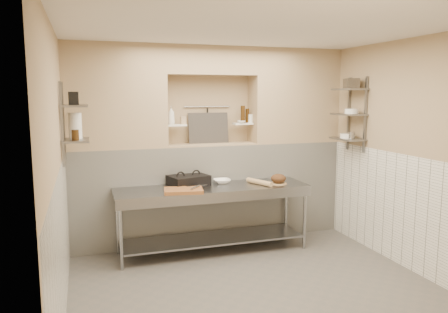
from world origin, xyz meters
name	(u,v)px	position (x,y,z in m)	size (l,w,h in m)	color
floor	(254,290)	(0.00, 0.00, -0.05)	(4.00, 3.90, 0.10)	#5C5651
ceiling	(257,24)	(0.00, 0.00, 2.85)	(4.00, 3.90, 0.10)	silver
wall_left	(52,174)	(-2.05, 0.00, 1.40)	(0.10, 3.90, 2.80)	tan
wall_right	(412,155)	(2.05, 0.00, 1.40)	(0.10, 3.90, 2.80)	tan
wall_back	(206,143)	(0.00, 2.00, 1.40)	(4.00, 0.10, 2.80)	tan
wall_front	(372,209)	(0.00, -2.00, 1.40)	(4.00, 0.10, 2.80)	tan
backwall_lower	(211,192)	(0.00, 1.75, 0.70)	(4.00, 0.40, 1.40)	white
alcove_sill	(210,144)	(0.00, 1.75, 1.41)	(1.30, 0.40, 0.02)	tan
backwall_pillar_left	(115,97)	(-1.33, 1.75, 2.10)	(1.35, 0.40, 1.40)	tan
backwall_pillar_right	(294,96)	(1.33, 1.75, 2.10)	(1.35, 0.40, 1.40)	tan
backwall_header	(210,61)	(0.00, 1.75, 2.60)	(1.30, 0.40, 0.40)	tan
wainscot_left	(62,245)	(-1.99, 0.00, 0.70)	(0.02, 3.90, 1.40)	white
wainscot_right	(404,211)	(1.99, 0.00, 0.70)	(0.02, 3.90, 1.40)	white
alcove_shelf_left	(176,125)	(-0.50, 1.75, 1.70)	(0.28, 0.16, 0.03)	white
alcove_shelf_right	(243,124)	(0.50, 1.75, 1.70)	(0.28, 0.16, 0.03)	white
utensil_rail	(207,107)	(0.00, 1.92, 1.95)	(0.02, 0.02, 0.70)	gray
hanging_steel	(207,118)	(0.00, 1.90, 1.78)	(0.02, 0.02, 0.30)	black
splash_panel	(208,128)	(0.00, 1.85, 1.64)	(0.60, 0.02, 0.45)	#383330
shelf_rail_left_a	(63,122)	(-1.98, 1.25, 1.80)	(0.03, 0.03, 0.95)	slate
shelf_rail_left_b	(62,125)	(-1.98, 0.85, 1.80)	(0.03, 0.03, 0.95)	slate
wall_shelf_left_lower	(76,140)	(-1.84, 1.05, 1.60)	(0.30, 0.50, 0.03)	slate
wall_shelf_left_upper	(74,106)	(-1.84, 1.05, 2.00)	(0.30, 0.50, 0.03)	slate
shelf_rail_right_a	(349,114)	(1.98, 1.25, 1.85)	(0.03, 0.03, 1.05)	slate
shelf_rail_right_b	(365,115)	(1.98, 0.85, 1.85)	(0.03, 0.03, 1.05)	slate
wall_shelf_right_lower	(348,139)	(1.84, 1.05, 1.50)	(0.30, 0.50, 0.03)	slate
wall_shelf_right_mid	(349,114)	(1.84, 1.05, 1.85)	(0.30, 0.50, 0.03)	slate
wall_shelf_right_upper	(350,89)	(1.84, 1.05, 2.20)	(0.30, 0.50, 0.03)	slate
prep_table	(213,206)	(-0.13, 1.18, 0.64)	(2.60, 0.70, 0.90)	gray
panini_press	(188,180)	(-0.42, 1.39, 0.97)	(0.59, 0.49, 0.14)	black
cutting_board	(183,191)	(-0.57, 1.00, 0.92)	(0.49, 0.34, 0.04)	brown
knife_blade	(197,185)	(-0.37, 1.13, 0.95)	(0.28, 0.03, 0.01)	gray
tongs	(195,187)	(-0.42, 0.99, 0.96)	(0.02, 0.02, 0.25)	gray
mixing_bowl	(222,181)	(0.06, 1.39, 0.93)	(0.24, 0.24, 0.06)	white
rolling_pin	(259,182)	(0.52, 1.14, 0.93)	(0.07, 0.07, 0.45)	tan
bread_board	(278,183)	(0.79, 1.11, 0.91)	(0.24, 0.24, 0.01)	tan
bread_loaf	(278,178)	(0.79, 1.11, 0.98)	(0.21, 0.21, 0.13)	#4C2D19
bottle_soap	(171,115)	(-0.58, 1.72, 1.84)	(0.10, 0.10, 0.25)	white
jar_alcove	(183,120)	(-0.40, 1.74, 1.77)	(0.07, 0.07, 0.11)	tan
bowl_alcove	(241,122)	(0.46, 1.70, 1.73)	(0.12, 0.12, 0.04)	white
condiment_a	(247,116)	(0.58, 1.78, 1.82)	(0.06, 0.06, 0.21)	#301C09
condiment_b	(243,114)	(0.50, 1.74, 1.84)	(0.06, 0.06, 0.25)	#301C09
condiment_c	(250,118)	(0.63, 1.76, 1.77)	(0.07, 0.07, 0.12)	white
jug_left	(75,126)	(-1.84, 1.15, 1.76)	(0.15, 0.15, 0.30)	white
jar_left	(75,135)	(-1.84, 0.91, 1.67)	(0.08, 0.08, 0.12)	#301C09
box_left_upper	(74,98)	(-1.84, 0.99, 2.09)	(0.11, 0.11, 0.15)	black
bowl_right	(348,136)	(1.84, 1.05, 1.54)	(0.21, 0.21, 0.06)	white
canister_right	(351,135)	(1.84, 0.96, 1.56)	(0.10, 0.10, 0.10)	gray
bowl_right_mid	(351,111)	(1.84, 0.98, 1.90)	(0.18, 0.18, 0.07)	white
basket_right	(351,83)	(1.84, 1.01, 2.28)	(0.18, 0.22, 0.14)	gray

